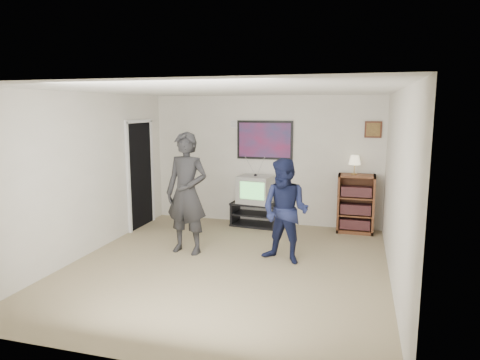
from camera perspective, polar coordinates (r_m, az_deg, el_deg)
The scene contains 13 objects.
room_shell at distance 6.32m, azimuth -0.88°, elevation 0.35°, with size 4.51×5.00×2.51m.
media_stand at distance 8.34m, azimuth 2.10°, elevation -4.55°, with size 0.96×0.59×0.46m.
crt_television at distance 8.24m, azimuth 2.06°, elevation -1.24°, with size 0.62×0.52×0.52m, color #9B9C97, non-canonical shape.
bookshelf at distance 8.10m, azimuth 15.18°, elevation -3.06°, with size 0.65×0.37×1.07m, color #57331A, non-canonical shape.
table_lamp at distance 8.01m, azimuth 15.02°, elevation 1.97°, with size 0.22×0.22×0.35m, color #FEF0C1, non-canonical shape.
person_tall at distance 6.70m, azimuth -7.11°, elevation -1.77°, with size 0.70×0.46×1.90m, color black.
person_short at distance 6.31m, azimuth 6.05°, elevation -4.14°, with size 0.75×0.59×1.54m, color #171D3F.
controller_left at distance 6.83m, azimuth -6.47°, elevation 1.40°, with size 0.04×0.13×0.04m, color white.
controller_right at distance 6.49m, azimuth 6.60°, elevation -0.43°, with size 0.04×0.13×0.04m, color white.
poster at distance 8.32m, azimuth 3.31°, elevation 5.34°, with size 1.10×0.03×0.75m, color black.
air_vent at distance 8.45m, azimuth -0.34°, elevation 7.45°, with size 0.28×0.02×0.14m, color white.
small_picture at distance 8.13m, azimuth 17.34°, elevation 6.44°, with size 0.30×0.03×0.30m, color #431F15.
doorway at distance 8.37m, azimuth -13.19°, elevation 0.64°, with size 0.03×0.85×2.00m, color black.
Camera 1 is at (1.78, -5.63, 2.26)m, focal length 32.00 mm.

